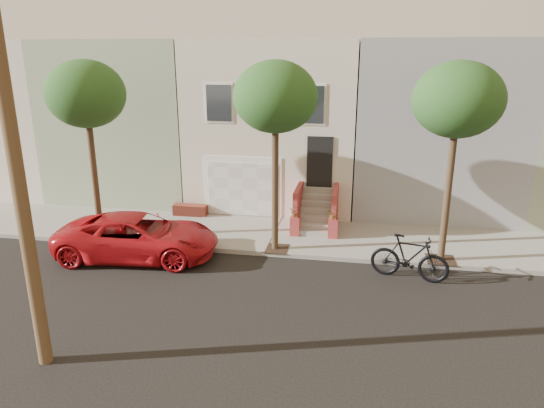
# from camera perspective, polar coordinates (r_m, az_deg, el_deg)

# --- Properties ---
(ground) EXTENTS (90.00, 90.00, 0.00)m
(ground) POSITION_cam_1_polar(r_m,az_deg,el_deg) (13.93, -6.57, -11.43)
(ground) COLOR black
(ground) RESTS_ON ground
(sidewalk) EXTENTS (40.00, 3.70, 0.15)m
(sidewalk) POSITION_cam_1_polar(r_m,az_deg,el_deg) (18.63, -1.92, -3.51)
(sidewalk) COLOR gray
(sidewalk) RESTS_ON ground
(house_row) EXTENTS (33.10, 11.70, 7.00)m
(house_row) POSITION_cam_1_polar(r_m,az_deg,el_deg) (23.37, 1.00, 9.77)
(house_row) COLOR beige
(house_row) RESTS_ON sidewalk
(tree_left) EXTENTS (2.70, 2.57, 6.30)m
(tree_left) POSITION_cam_1_polar(r_m,az_deg,el_deg) (18.14, -20.75, 11.69)
(tree_left) COLOR #2D2116
(tree_left) RESTS_ON sidewalk
(tree_mid) EXTENTS (2.70, 2.57, 6.30)m
(tree_mid) POSITION_cam_1_polar(r_m,az_deg,el_deg) (15.88, 0.39, 12.15)
(tree_mid) COLOR #2D2116
(tree_mid) RESTS_ON sidewalk
(tree_right) EXTENTS (2.70, 2.57, 6.30)m
(tree_right) POSITION_cam_1_polar(r_m,az_deg,el_deg) (15.91, 20.71, 11.08)
(tree_right) COLOR #2D2116
(tree_right) RESTS_ON sidewalk
(pickup_truck) EXTENTS (5.54, 2.98, 1.48)m
(pickup_truck) POSITION_cam_1_polar(r_m,az_deg,el_deg) (17.12, -15.26, -3.65)
(pickup_truck) COLOR red
(pickup_truck) RESTS_ON ground
(motorcycle) EXTENTS (2.43, 1.17, 1.41)m
(motorcycle) POSITION_cam_1_polar(r_m,az_deg,el_deg) (15.54, 15.63, -5.98)
(motorcycle) COLOR black
(motorcycle) RESTS_ON ground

